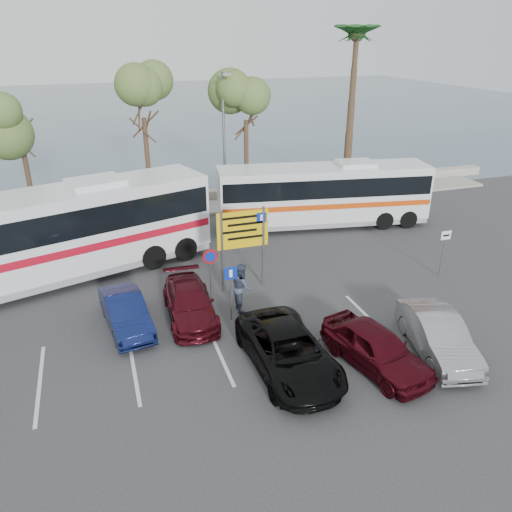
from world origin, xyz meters
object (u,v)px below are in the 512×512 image
object	(u,v)px
direction_sign	(243,236)
coach_bus_right	(323,197)
car_silver_b	(438,335)
suv_black	(288,351)
pedestrian_far	(242,287)
car_maroon	(190,303)
car_red	(376,348)
street_lamp_right	(224,136)
coach_bus_left	(55,238)
car_blue	(126,312)

from	to	relation	value
direction_sign	coach_bus_right	bearing A→B (deg)	42.59
car_silver_b	coach_bus_right	bearing A→B (deg)	95.60
suv_black	pedestrian_far	world-z (taller)	pedestrian_far
car_maroon	car_red	size ratio (longest dim) A/B	1.04
street_lamp_right	direction_sign	world-z (taller)	street_lamp_right
coach_bus_left	suv_black	bearing A→B (deg)	-51.98
direction_sign	suv_black	distance (m)	6.20
car_maroon	suv_black	distance (m)	4.88
coach_bus_left	pedestrian_far	size ratio (longest dim) A/B	7.12
coach_bus_right	car_maroon	distance (m)	12.00
suv_black	pedestrian_far	distance (m)	4.25
car_maroon	pedestrian_far	distance (m)	2.12
car_maroon	direction_sign	bearing A→B (deg)	34.52
car_blue	pedestrian_far	world-z (taller)	pedestrian_far
direction_sign	suv_black	xyz separation A→B (m)	(-0.27, -5.95, -1.74)
car_maroon	coach_bus_right	bearing A→B (deg)	42.01
street_lamp_right	car_red	xyz separation A→B (m)	(0.50, -17.02, -3.89)
direction_sign	car_red	xyz separation A→B (m)	(2.50, -6.70, -1.72)
coach_bus_left	car_silver_b	distance (m)	15.98
direction_sign	car_silver_b	world-z (taller)	direction_sign
street_lamp_right	coach_bus_right	xyz separation A→B (m)	(4.50, -4.35, -2.90)
street_lamp_right	car_blue	xyz separation A→B (m)	(-7.07, -12.02, -3.96)
street_lamp_right	pedestrian_far	bearing A→B (deg)	-102.11
coach_bus_left	car_blue	world-z (taller)	coach_bus_left
direction_sign	street_lamp_right	bearing A→B (deg)	79.06
car_silver_b	car_blue	bearing A→B (deg)	166.17
car_maroon	pedestrian_far	bearing A→B (deg)	1.61
coach_bus_right	car_red	world-z (taller)	coach_bus_right
direction_sign	suv_black	bearing A→B (deg)	-92.64
coach_bus_left	car_blue	bearing A→B (deg)	-64.08
coach_bus_right	car_blue	world-z (taller)	coach_bus_right
car_maroon	car_silver_b	distance (m)	9.07
car_blue	car_silver_b	bearing A→B (deg)	-34.27
direction_sign	pedestrian_far	xyz separation A→B (m)	(-0.59, -1.72, -1.45)
street_lamp_right	coach_bus_right	bearing A→B (deg)	-44.04
car_blue	suv_black	world-z (taller)	suv_black
street_lamp_right	car_maroon	size ratio (longest dim) A/B	1.85
car_red	pedestrian_far	distance (m)	5.86
coach_bus_right	car_maroon	size ratio (longest dim) A/B	2.77
car_maroon	car_red	xyz separation A→B (m)	(5.17, -5.00, 0.08)
suv_black	car_blue	bearing A→B (deg)	136.84
coach_bus_left	car_red	distance (m)	14.20
car_silver_b	street_lamp_right	bearing A→B (deg)	112.47
car_red	car_silver_b	xyz separation A→B (m)	(2.40, 0.00, -0.01)
street_lamp_right	suv_black	world-z (taller)	street_lamp_right
suv_black	car_silver_b	size ratio (longest dim) A/B	1.17
car_maroon	street_lamp_right	bearing A→B (deg)	70.88
coach_bus_right	car_maroon	xyz separation A→B (m)	(-9.17, -7.67, -1.07)
car_blue	suv_black	xyz separation A→B (m)	(4.80, -4.25, 0.05)
street_lamp_right	suv_black	bearing A→B (deg)	-97.94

